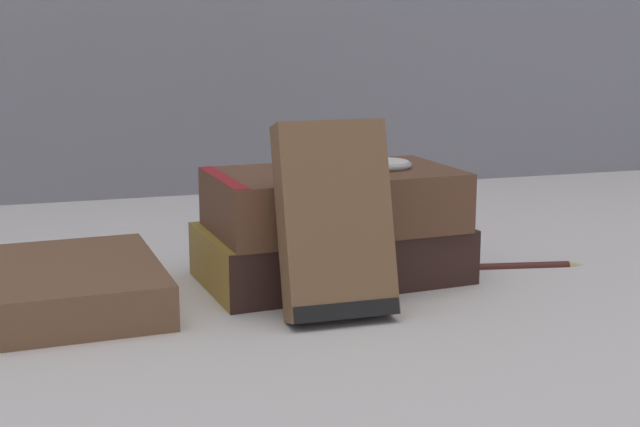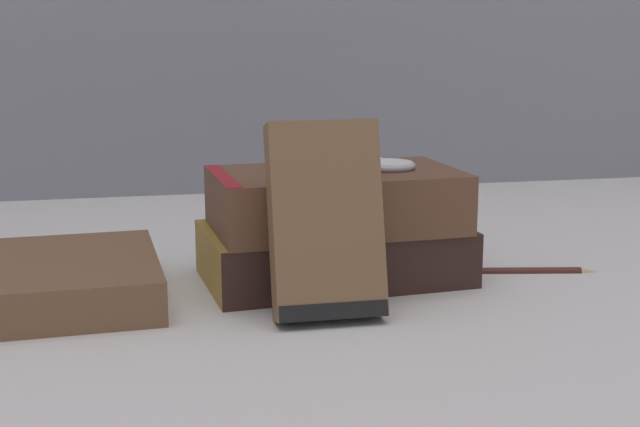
{
  "view_description": "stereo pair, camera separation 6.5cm",
  "coord_description": "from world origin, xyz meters",
  "views": [
    {
      "loc": [
        -0.2,
        -0.65,
        0.21
      ],
      "look_at": [
        0.01,
        0.03,
        0.06
      ],
      "focal_mm": 50.0,
      "sensor_mm": 36.0,
      "label": 1
    },
    {
      "loc": [
        -0.14,
        -0.67,
        0.21
      ],
      "look_at": [
        0.01,
        0.03,
        0.06
      ],
      "focal_mm": 50.0,
      "sensor_mm": 36.0,
      "label": 2
    }
  ],
  "objects": [
    {
      "name": "pocket_watch",
      "position": [
        0.07,
        0.04,
        0.1
      ],
      "size": [
        0.05,
        0.05,
        0.01
      ],
      "color": "white",
      "rests_on": "book_flat_top"
    },
    {
      "name": "book_side_left",
      "position": [
        -0.24,
        0.03,
        0.02
      ],
      "size": [
        0.23,
        0.19,
        0.03
      ],
      "rotation": [
        0.0,
        0.0,
        0.06
      ],
      "color": "brown",
      "rests_on": "ground_plane"
    },
    {
      "name": "book_flat_bottom",
      "position": [
        0.02,
        0.05,
        0.02
      ],
      "size": [
        0.23,
        0.14,
        0.05
      ],
      "rotation": [
        0.0,
        0.0,
        0.09
      ],
      "color": "#331E19",
      "rests_on": "ground_plane"
    },
    {
      "name": "fountain_pen",
      "position": [
        0.19,
        0.03,
        0.0
      ],
      "size": [
        0.14,
        0.03,
        0.01
      ],
      "rotation": [
        0.0,
        0.0,
        -0.19
      ],
      "color": "#471E19",
      "rests_on": "ground_plane"
    },
    {
      "name": "book_flat_top",
      "position": [
        0.02,
        0.04,
        0.07
      ],
      "size": [
        0.21,
        0.13,
        0.05
      ],
      "rotation": [
        0.0,
        0.0,
        0.07
      ],
      "color": "brown",
      "rests_on": "book_flat_bottom"
    },
    {
      "name": "book_leaning_front",
      "position": [
        -0.01,
        -0.05,
        0.07
      ],
      "size": [
        0.08,
        0.06,
        0.15
      ],
      "rotation": [
        -0.26,
        0.0,
        0.0
      ],
      "color": "brown",
      "rests_on": "ground_plane"
    },
    {
      "name": "ground_plane",
      "position": [
        0.0,
        0.0,
        0.0
      ],
      "size": [
        3.0,
        3.0,
        0.0
      ],
      "primitive_type": "plane",
      "color": "silver"
    }
  ]
}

